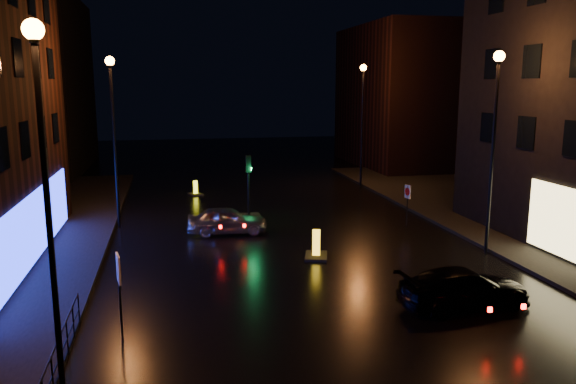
# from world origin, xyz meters

# --- Properties ---
(ground) EXTENTS (120.00, 120.00, 0.00)m
(ground) POSITION_xyz_m (0.00, 0.00, 0.00)
(ground) COLOR black
(ground) RESTS_ON ground
(building_far_left) EXTENTS (8.00, 16.00, 14.00)m
(building_far_left) POSITION_xyz_m (-16.00, 35.00, 7.00)
(building_far_left) COLOR black
(building_far_left) RESTS_ON ground
(building_far_right) EXTENTS (8.00, 14.00, 12.00)m
(building_far_right) POSITION_xyz_m (15.00, 32.00, 6.00)
(building_far_right) COLOR black
(building_far_right) RESTS_ON ground
(street_lamp_lnear) EXTENTS (0.44, 0.44, 8.37)m
(street_lamp_lnear) POSITION_xyz_m (-7.80, -2.00, 5.56)
(street_lamp_lnear) COLOR black
(street_lamp_lnear) RESTS_ON ground
(street_lamp_lfar) EXTENTS (0.44, 0.44, 8.37)m
(street_lamp_lfar) POSITION_xyz_m (-7.80, 14.00, 5.56)
(street_lamp_lfar) COLOR black
(street_lamp_lfar) RESTS_ON ground
(street_lamp_rnear) EXTENTS (0.44, 0.44, 8.37)m
(street_lamp_rnear) POSITION_xyz_m (7.80, 6.00, 5.56)
(street_lamp_rnear) COLOR black
(street_lamp_rnear) RESTS_ON ground
(street_lamp_rfar) EXTENTS (0.44, 0.44, 8.37)m
(street_lamp_rfar) POSITION_xyz_m (7.80, 22.00, 5.56)
(street_lamp_rfar) COLOR black
(street_lamp_rfar) RESTS_ON ground
(traffic_signal) EXTENTS (1.40, 2.40, 3.45)m
(traffic_signal) POSITION_xyz_m (-1.20, 14.00, 0.50)
(traffic_signal) COLOR black
(traffic_signal) RESTS_ON ground
(guard_railing) EXTENTS (0.05, 6.04, 1.00)m
(guard_railing) POSITION_xyz_m (-8.00, -1.00, 0.74)
(guard_railing) COLOR black
(guard_railing) RESTS_ON ground
(silver_hatchback) EXTENTS (3.89, 1.76, 1.30)m
(silver_hatchback) POSITION_xyz_m (-2.60, 11.53, 0.65)
(silver_hatchback) COLOR #B1B4B9
(silver_hatchback) RESTS_ON ground
(dark_sedan) EXTENTS (4.47, 2.09, 1.26)m
(dark_sedan) POSITION_xyz_m (3.90, 0.87, 0.63)
(dark_sedan) COLOR black
(dark_sedan) RESTS_ON ground
(bollard_near) EXTENTS (1.24, 1.55, 1.18)m
(bollard_near) POSITION_xyz_m (0.60, 6.93, 0.26)
(bollard_near) COLOR black
(bollard_near) RESTS_ON ground
(bollard_far) EXTENTS (1.02, 1.24, 0.93)m
(bollard_far) POSITION_xyz_m (-3.62, 21.56, 0.20)
(bollard_far) COLOR black
(bollard_far) RESTS_ON ground
(road_sign_left) EXTENTS (0.17, 0.59, 2.45)m
(road_sign_left) POSITION_xyz_m (-6.69, 0.84, 1.83)
(road_sign_left) COLOR black
(road_sign_left) RESTS_ON ground
(road_sign_right) EXTENTS (0.12, 0.50, 2.08)m
(road_sign_right) POSITION_xyz_m (6.50, 11.24, 1.56)
(road_sign_right) COLOR black
(road_sign_right) RESTS_ON ground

